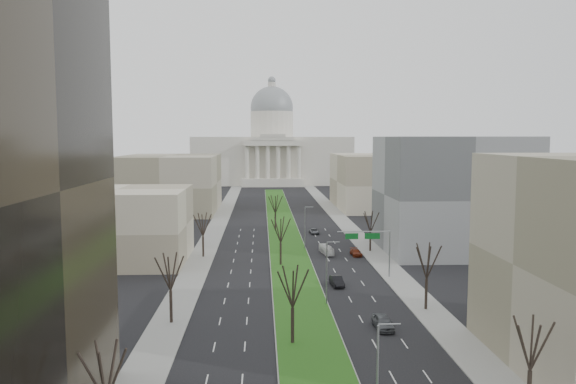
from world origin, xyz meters
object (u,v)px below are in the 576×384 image
object	(u,v)px
car_black	(337,281)
car_red	(356,252)
box_van	(326,250)
car_grey_far	(314,231)
car_grey_near	(383,322)

from	to	relation	value
car_black	car_red	bearing A→B (deg)	67.85
box_van	car_black	bearing A→B (deg)	-101.88
car_grey_far	box_van	size ratio (longest dim) A/B	0.69
car_black	car_grey_far	xyz separation A→B (m)	(0.97, 49.00, -0.18)
car_grey_near	car_red	world-z (taller)	car_grey_near
car_grey_near	box_van	xyz separation A→B (m)	(-1.86, 45.08, 0.04)
car_red	car_grey_far	world-z (taller)	car_red
car_grey_near	car_grey_far	bearing A→B (deg)	88.97
car_grey_far	car_red	bearing A→B (deg)	-81.39
car_black	car_grey_near	bearing A→B (deg)	-86.72
car_black	box_van	size ratio (longest dim) A/B	0.75
car_red	car_grey_far	size ratio (longest dim) A/B	1.01
car_grey_far	box_van	world-z (taller)	box_van
car_grey_near	car_red	distance (m)	43.46
car_grey_far	box_van	distance (m)	24.36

